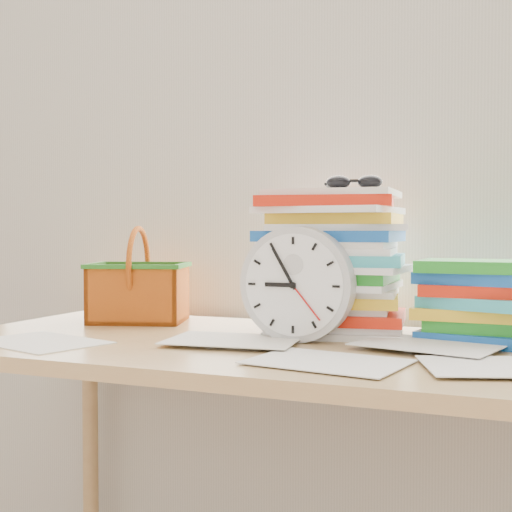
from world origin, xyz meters
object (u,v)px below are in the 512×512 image
at_px(desk, 262,377).
at_px(book_stack, 489,301).
at_px(paper_stack, 331,262).
at_px(basket, 139,275).
at_px(clock, 297,284).

distance_m(desk, book_stack, 0.50).
bearing_deg(paper_stack, book_stack, 0.44).
height_order(book_stack, basket, basket).
bearing_deg(basket, book_stack, -18.63).
xyz_separation_m(paper_stack, book_stack, (0.34, 0.00, -0.08)).
bearing_deg(desk, book_stack, 20.94).
relative_size(book_stack, basket, 1.19).
distance_m(paper_stack, book_stack, 0.35).
relative_size(clock, book_stack, 0.85).
relative_size(clock, basket, 1.01).
bearing_deg(basket, desk, -41.55).
relative_size(paper_stack, book_stack, 1.14).
height_order(desk, clock, clock).
bearing_deg(book_stack, clock, -159.28).
distance_m(paper_stack, basket, 0.52).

